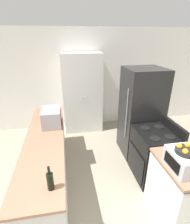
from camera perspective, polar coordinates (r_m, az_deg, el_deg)
wall_back at (r=4.79m, az=-3.53°, el=10.43°), size 7.00×0.06×2.60m
counter_left at (r=3.17m, az=-15.23°, el=-15.26°), size 0.60×2.66×0.89m
counter_right at (r=2.88m, az=25.70°, el=-21.93°), size 0.60×0.78×0.89m
pantry_cabinet at (r=4.55m, az=-4.14°, el=6.00°), size 0.99×0.54×2.03m
stove at (r=3.35m, az=18.54°, el=-12.88°), size 0.66×0.73×1.05m
refrigerator at (r=3.74m, az=14.70°, el=-0.27°), size 0.77×0.73×1.84m
microwave at (r=3.22m, az=-13.95°, el=-1.65°), size 0.34×0.48×0.31m
wine_bottle at (r=2.00m, az=-14.43°, el=-20.91°), size 0.07×0.07×0.29m
toaster_oven at (r=2.41m, az=27.05°, el=-14.03°), size 0.33×0.41×0.24m
fruit_bowl at (r=2.32m, az=27.42°, el=-10.99°), size 0.24×0.24×0.10m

